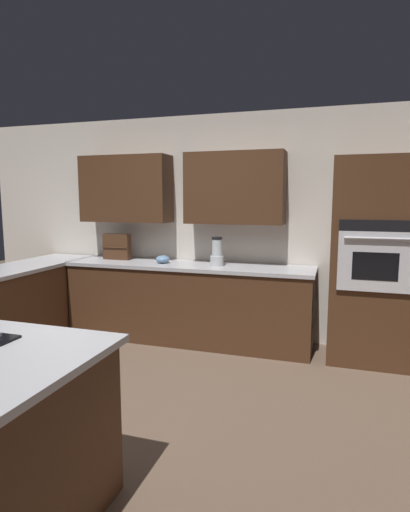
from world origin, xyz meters
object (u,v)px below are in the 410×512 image
wall_oven (372,261)px  mixing_bowl (163,259)px  spice_rack (117,247)px  blender (217,254)px

wall_oven → mixing_bowl: wall_oven is taller
wall_oven → spice_rack: bearing=-1.7°
spice_rack → blender: bearing=175.4°
blender → mixing_bowl: blender is taller
mixing_bowl → spice_rack: (0.65, -0.10, 0.11)m
wall_oven → blender: size_ratio=6.37×
wall_oven → mixing_bowl: size_ratio=12.57×
wall_oven → blender: bearing=0.7°
wall_oven → spice_rack: (2.90, -0.08, 0.04)m
mixing_bowl → blender: bearing=180.0°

